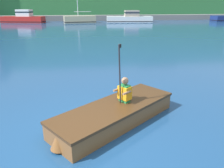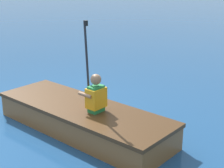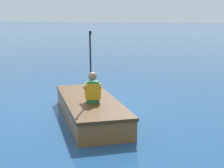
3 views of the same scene
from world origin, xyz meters
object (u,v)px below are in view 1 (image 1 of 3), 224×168
(moored_boat_dock_west_inner, at_px, (80,20))
(moored_boat_dock_center_far, at_px, (130,18))
(person_paddler, at_px, (124,91))
(rowboat_foreground, at_px, (114,113))
(moored_boat_dock_east_inner, at_px, (23,18))

(moored_boat_dock_west_inner, xyz_separation_m, moored_boat_dock_center_far, (8.03, 0.57, 0.12))
(moored_boat_dock_west_inner, distance_m, person_paddler, 30.60)
(moored_boat_dock_west_inner, height_order, person_paddler, moored_boat_dock_west_inner)
(rowboat_foreground, relative_size, person_paddler, 2.29)
(moored_boat_dock_center_far, height_order, rowboat_foreground, moored_boat_dock_center_far)
(moored_boat_dock_west_inner, distance_m, moored_boat_dock_east_inner, 8.96)
(person_paddler, bearing_deg, rowboat_foreground, -144.10)
(rowboat_foreground, xyz_separation_m, person_paddler, (0.28, 0.20, 0.47))
(moored_boat_dock_east_inner, xyz_separation_m, rowboat_foreground, (8.96, -32.88, -0.44))
(person_paddler, bearing_deg, moored_boat_dock_west_inner, 90.99)
(moored_boat_dock_center_far, bearing_deg, rowboat_foreground, -103.94)
(moored_boat_dock_west_inner, relative_size, rowboat_foreground, 1.55)
(moored_boat_dock_west_inner, distance_m, moored_boat_dock_center_far, 8.05)
(moored_boat_dock_center_far, distance_m, rowboat_foreground, 32.32)
(moored_boat_dock_center_far, xyz_separation_m, person_paddler, (-7.50, -31.16, 0.09))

